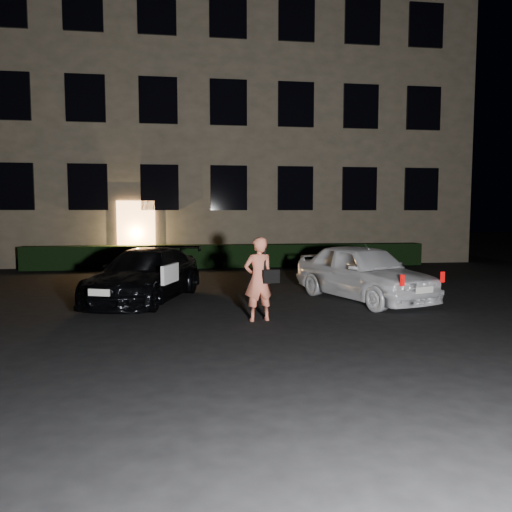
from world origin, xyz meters
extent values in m
plane|color=black|center=(0.00, 0.00, 0.00)|extent=(80.00, 80.00, 0.00)
cube|color=brown|center=(0.00, 15.00, 6.00)|extent=(20.00, 8.00, 12.00)
cube|color=#FBA558|center=(-3.50, 10.94, 1.25)|extent=(1.40, 0.10, 2.50)
cube|color=black|center=(-7.80, 10.94, 3.00)|extent=(1.40, 0.10, 1.70)
cube|color=black|center=(-5.20, 10.94, 3.00)|extent=(1.40, 0.10, 1.70)
cube|color=black|center=(-2.60, 10.94, 3.00)|extent=(1.40, 0.10, 1.70)
cube|color=black|center=(0.00, 10.94, 3.00)|extent=(1.40, 0.10, 1.70)
cube|color=black|center=(2.60, 10.94, 3.00)|extent=(1.40, 0.10, 1.70)
cube|color=black|center=(5.20, 10.94, 3.00)|extent=(1.40, 0.10, 1.70)
cube|color=black|center=(7.80, 10.94, 3.00)|extent=(1.40, 0.10, 1.70)
cube|color=black|center=(-7.80, 10.94, 6.20)|extent=(1.40, 0.10, 1.70)
cube|color=black|center=(-5.20, 10.94, 6.20)|extent=(1.40, 0.10, 1.70)
cube|color=black|center=(-2.60, 10.94, 6.20)|extent=(1.40, 0.10, 1.70)
cube|color=black|center=(0.00, 10.94, 6.20)|extent=(1.40, 0.10, 1.70)
cube|color=black|center=(2.60, 10.94, 6.20)|extent=(1.40, 0.10, 1.70)
cube|color=black|center=(5.20, 10.94, 6.20)|extent=(1.40, 0.10, 1.70)
cube|color=black|center=(7.80, 10.94, 6.20)|extent=(1.40, 0.10, 1.70)
cube|color=black|center=(-7.80, 10.94, 9.40)|extent=(1.40, 0.10, 1.70)
cube|color=black|center=(-5.20, 10.94, 9.40)|extent=(1.40, 0.10, 1.70)
cube|color=black|center=(-2.60, 10.94, 9.40)|extent=(1.40, 0.10, 1.70)
cube|color=black|center=(0.00, 10.94, 9.40)|extent=(1.40, 0.10, 1.70)
cube|color=black|center=(2.60, 10.94, 9.40)|extent=(1.40, 0.10, 1.70)
cube|color=black|center=(5.20, 10.94, 9.40)|extent=(1.40, 0.10, 1.70)
cube|color=black|center=(7.80, 10.94, 9.40)|extent=(1.40, 0.10, 1.70)
cube|color=black|center=(0.00, 10.50, 0.42)|extent=(15.00, 0.70, 0.85)
imported|color=black|center=(-2.59, 3.61, 0.60)|extent=(2.97, 4.49, 1.21)
cube|color=white|center=(-1.99, 2.59, 0.75)|extent=(0.36, 0.84, 0.40)
cube|color=silver|center=(-3.31, 1.58, 0.53)|extent=(0.43, 0.18, 0.14)
imported|color=white|center=(2.49, 2.97, 0.67)|extent=(2.79, 4.21, 1.33)
cube|color=red|center=(2.59, 1.02, 0.73)|extent=(0.09, 0.07, 0.22)
cube|color=red|center=(3.64, 1.39, 0.73)|extent=(0.09, 0.07, 0.22)
cube|color=silver|center=(3.13, 1.16, 0.51)|extent=(0.43, 0.19, 0.13)
imported|color=#D96C52|center=(-0.28, 1.05, 0.80)|extent=(0.65, 0.50, 1.60)
cube|color=black|center=(-0.06, 0.99, 0.86)|extent=(0.35, 0.21, 0.25)
cube|color=black|center=(-0.17, 1.00, 1.22)|extent=(0.05, 0.06, 0.50)
camera|label=1|loc=(-1.62, -8.24, 2.06)|focal=35.00mm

